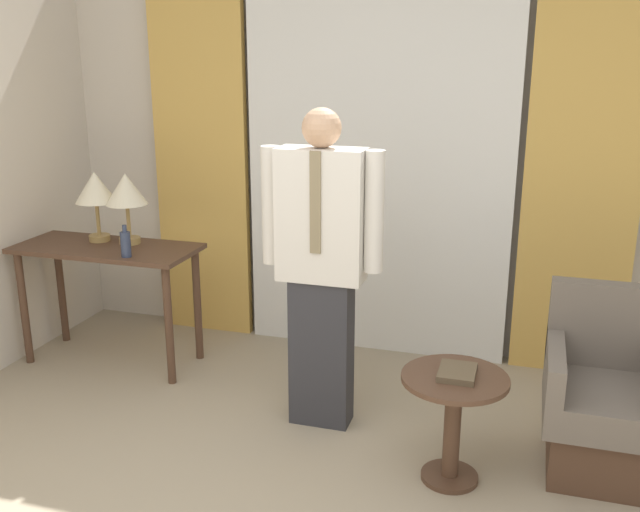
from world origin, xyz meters
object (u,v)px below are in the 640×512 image
at_px(book, 457,372).
at_px(person, 322,260).
at_px(desk, 108,266).
at_px(side_table, 453,410).
at_px(armchair, 603,405).
at_px(table_lamp_right, 126,192).
at_px(bottle_near_edge, 126,244).
at_px(table_lamp_left, 95,190).

bearing_deg(book, person, 155.21).
relative_size(desk, side_table, 2.15).
xyz_separation_m(desk, armchair, (2.98, -0.41, -0.32)).
xyz_separation_m(desk, table_lamp_right, (0.11, 0.10, 0.47)).
height_order(person, side_table, person).
height_order(table_lamp_right, armchair, table_lamp_right).
height_order(table_lamp_right, bottle_near_edge, table_lamp_right).
bearing_deg(table_lamp_left, armchair, -9.34).
relative_size(table_lamp_right, side_table, 0.84).
bearing_deg(desk, side_table, -17.61).
distance_m(table_lamp_left, table_lamp_right, 0.22).
xyz_separation_m(desk, bottle_near_edge, (0.26, -0.17, 0.21)).
xyz_separation_m(desk, book, (2.30, -0.72, -0.10)).
height_order(table_lamp_right, side_table, table_lamp_right).
bearing_deg(book, table_lamp_left, 161.22).
relative_size(table_lamp_left, bottle_near_edge, 2.31).
xyz_separation_m(side_table, book, (0.01, 0.01, 0.19)).
distance_m(desk, bottle_near_edge, 0.38).
distance_m(bottle_near_edge, book, 2.14).
height_order(armchair, side_table, armchair).
bearing_deg(bottle_near_edge, armchair, -4.88).
xyz_separation_m(table_lamp_left, person, (1.65, -0.47, -0.19)).
bearing_deg(table_lamp_right, person, -18.18).
distance_m(table_lamp_right, side_table, 2.45).
distance_m(table_lamp_left, side_table, 2.65).
distance_m(table_lamp_right, book, 2.40).
bearing_deg(table_lamp_right, armchair, -10.06).
relative_size(bottle_near_edge, side_table, 0.36).
distance_m(side_table, book, 0.19).
height_order(desk, side_table, desk).
xyz_separation_m(bottle_near_edge, book, (2.04, -0.54, -0.31)).
xyz_separation_m(bottle_near_edge, armchair, (2.72, -0.23, -0.53)).
relative_size(table_lamp_right, armchair, 0.52).
bearing_deg(table_lamp_right, desk, -137.50).
height_order(table_lamp_left, armchair, table_lamp_left).
relative_size(desk, person, 0.68).
height_order(armchair, book, armchair).
bearing_deg(side_table, person, 154.36).
bearing_deg(book, bottle_near_edge, 165.10).
height_order(table_lamp_left, book, table_lamp_left).
height_order(desk, person, person).
bearing_deg(desk, person, -13.39).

